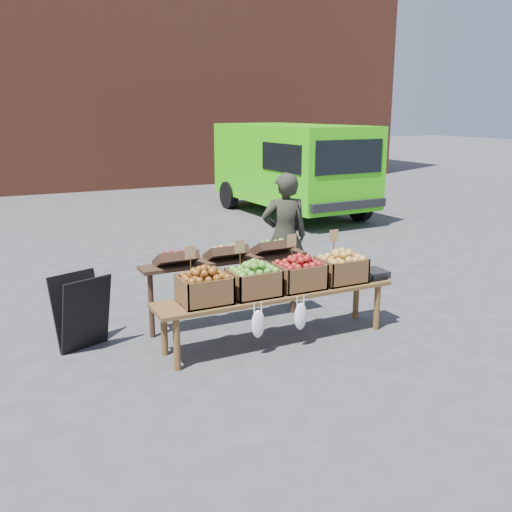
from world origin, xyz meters
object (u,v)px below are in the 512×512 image
crate_golden_apples (204,290)px  crate_russet_pears (254,282)px  crate_green_apples (341,270)px  weighing_scale (371,274)px  back_table (226,282)px  display_bench (276,317)px  vendor (284,236)px  chalkboard_sign (82,312)px  crate_red_apples (299,276)px  delivery_van (291,170)px

crate_golden_apples → crate_russet_pears: same height
crate_green_apples → weighing_scale: size_ratio=1.47×
back_table → display_bench: (0.28, -0.72, -0.24)m
vendor → crate_golden_apples: (-1.64, -1.30, -0.13)m
chalkboard_sign → crate_russet_pears: 1.83m
back_table → crate_green_apples: bearing=-33.1°
crate_red_apples → crate_green_apples: (0.55, 0.00, 0.00)m
display_bench → crate_red_apples: 0.51m
chalkboard_sign → crate_red_apples: size_ratio=1.63×
chalkboard_sign → display_bench: bearing=-41.2°
crate_red_apples → weighing_scale: bearing=0.0°
display_bench → delivery_van: bearing=59.2°
back_table → display_bench: 0.81m
chalkboard_sign → crate_russet_pears: crate_russet_pears is taller
crate_russet_pears → crate_green_apples: (1.10, 0.00, 0.00)m
crate_golden_apples → back_table: bearing=52.8°
crate_golden_apples → crate_red_apples: bearing=0.0°
delivery_van → vendor: size_ratio=2.83×
chalkboard_sign → crate_green_apples: 2.86m
weighing_scale → display_bench: bearing=180.0°
vendor → crate_green_apples: 1.30m
chalkboard_sign → display_bench: chalkboard_sign is taller
vendor → display_bench: size_ratio=0.62×
back_table → crate_golden_apples: bearing=-127.2°
chalkboard_sign → crate_green_apples: crate_green_apples is taller
crate_golden_apples → weighing_scale: (2.08, 0.00, -0.10)m
back_table → crate_golden_apples: (-0.55, -0.72, 0.19)m
crate_russet_pears → vendor: bearing=50.0°
delivery_van → crate_red_apples: bearing=-121.3°
back_table → weighing_scale: bearing=-25.2°
delivery_van → chalkboard_sign: delivery_van is taller
display_bench → vendor: bearing=57.9°
crate_golden_apples → crate_red_apples: (1.10, 0.00, 0.00)m
back_table → crate_red_apples: back_table is taller
vendor → crate_red_apples: bearing=83.7°
back_table → vendor: bearing=27.9°
delivery_van → crate_green_apples: delivery_van is taller
back_table → crate_russet_pears: (0.00, -0.72, 0.19)m
vendor → crate_golden_apples: vendor is taller
display_bench → weighing_scale: weighing_scale is taller
back_table → crate_green_apples: back_table is taller
vendor → crate_green_apples: bearing=106.7°
crate_golden_apples → weighing_scale: 2.08m
vendor → crate_green_apples: vendor is taller
crate_russet_pears → weighing_scale: 1.53m
crate_golden_apples → crate_russet_pears: size_ratio=1.00×
delivery_van → vendor: bearing=-122.7°
display_bench → crate_russet_pears: 0.51m
delivery_van → crate_green_apples: 7.54m
display_bench → crate_golden_apples: bearing=180.0°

